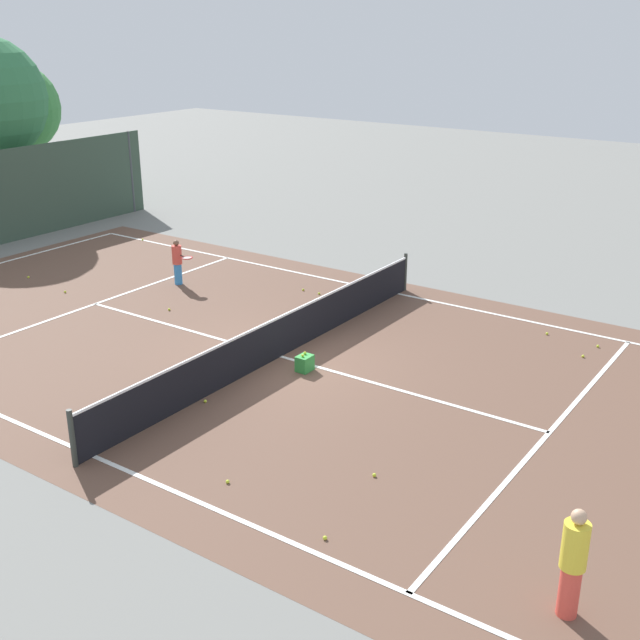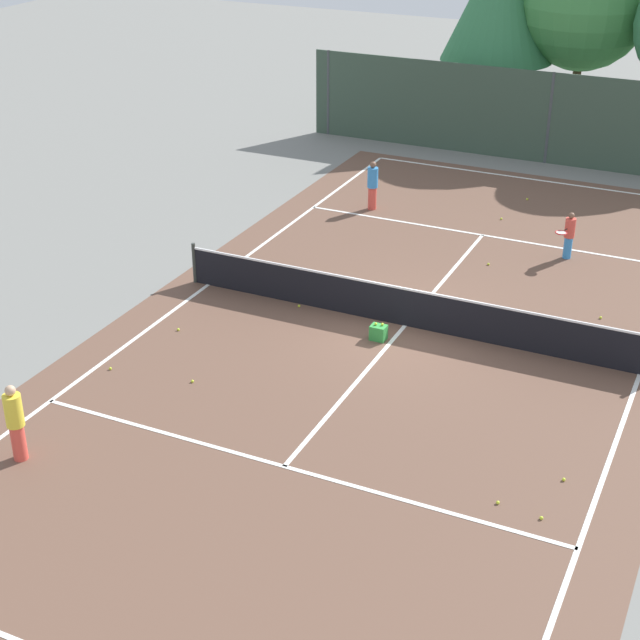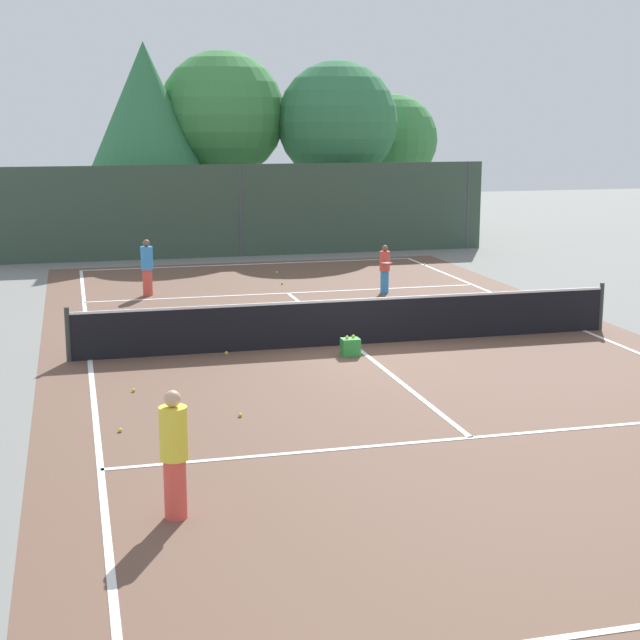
{
  "view_description": "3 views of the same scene",
  "coord_description": "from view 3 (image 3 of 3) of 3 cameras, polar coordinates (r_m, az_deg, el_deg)",
  "views": [
    {
      "loc": [
        -13.44,
        -10.44,
        7.32
      ],
      "look_at": [
        0.78,
        -0.58,
        0.79
      ],
      "focal_mm": 44.76,
      "sensor_mm": 36.0,
      "label": 1
    },
    {
      "loc": [
        7.06,
        -19.82,
        10.81
      ],
      "look_at": [
        -0.86,
        -2.99,
        1.34
      ],
      "focal_mm": 54.97,
      "sensor_mm": 36.0,
      "label": 2
    },
    {
      "loc": [
        -5.72,
        -19.45,
        4.77
      ],
      "look_at": [
        -0.97,
        -0.96,
        0.79
      ],
      "focal_mm": 54.52,
      "sensor_mm": 36.0,
      "label": 3
    }
  ],
  "objects": [
    {
      "name": "player_0",
      "position": [
        26.87,
        -10.12,
        3.08
      ],
      "size": [
        0.33,
        0.33,
        1.54
      ],
      "color": "#E54C3F",
      "rests_on": "ground_plane"
    },
    {
      "name": "tennis_ball_3",
      "position": [
        20.06,
        -5.52,
        -1.92
      ],
      "size": [
        0.07,
        0.07,
        0.07
      ],
      "primitive_type": "sphere",
      "color": "#CCE533",
      "rests_on": "ground_plane"
    },
    {
      "name": "tennis_ball_8",
      "position": [
        17.57,
        -10.9,
        -4.07
      ],
      "size": [
        0.07,
        0.07,
        0.07
      ],
      "primitive_type": "sphere",
      "color": "#CCE533",
      "rests_on": "ground_plane"
    },
    {
      "name": "player_2",
      "position": [
        26.85,
        3.82,
        3.04
      ],
      "size": [
        0.47,
        0.87,
        1.34
      ],
      "color": "#388CD8",
      "rests_on": "ground_plane"
    },
    {
      "name": "ball_crate",
      "position": [
        19.83,
        1.8,
        -1.59
      ],
      "size": [
        0.37,
        0.29,
        0.43
      ],
      "color": "green",
      "rests_on": "ground_plane"
    },
    {
      "name": "player_1",
      "position": [
        11.89,
        -8.56,
        -7.75
      ],
      "size": [
        0.34,
        0.34,
        1.61
      ],
      "color": "#E54C3F",
      "rests_on": "ground_plane"
    },
    {
      "name": "tennis_ball_6",
      "position": [
        25.13,
        0.86,
        0.93
      ],
      "size": [
        0.07,
        0.07,
        0.07
      ],
      "primitive_type": "sphere",
      "color": "#CCE533",
      "rests_on": "ground_plane"
    },
    {
      "name": "tennis_ball_10",
      "position": [
        15.9,
        -4.7,
        -5.58
      ],
      "size": [
        0.07,
        0.07,
        0.07
      ],
      "primitive_type": "sphere",
      "color": "#CCE533",
      "rests_on": "ground_plane"
    },
    {
      "name": "tree_1",
      "position": [
        37.83,
        -5.78,
        11.9
      ],
      "size": [
        4.8,
        4.8,
        7.28
      ],
      "color": "brown",
      "rests_on": "ground_plane"
    },
    {
      "name": "perimeter_fence",
      "position": [
        34.08,
        -4.7,
        6.42
      ],
      "size": [
        18.0,
        0.12,
        3.2
      ],
      "color": "#384C3D",
      "rests_on": "ground_plane"
    },
    {
      "name": "tennis_net",
      "position": [
        20.72,
        1.94,
        -0.08
      ],
      "size": [
        11.9,
        0.1,
        1.1
      ],
      "color": "#333833",
      "rests_on": "ground_plane"
    },
    {
      "name": "tree_0",
      "position": [
        37.63,
        1.02,
        11.54
      ],
      "size": [
        4.58,
        4.58,
        6.9
      ],
      "color": "brown",
      "rests_on": "ground_plane"
    },
    {
      "name": "tree_2",
      "position": [
        41.11,
        4.28,
        10.48
      ],
      "size": [
        3.73,
        3.73,
        5.74
      ],
      "color": "brown",
      "rests_on": "ground_plane"
    },
    {
      "name": "tennis_ball_7",
      "position": [
        30.37,
        -2.55,
        2.81
      ],
      "size": [
        0.07,
        0.07,
        0.07
      ],
      "primitive_type": "sphere",
      "color": "#CCE533",
      "rests_on": "ground_plane"
    },
    {
      "name": "tennis_ball_12",
      "position": [
        24.44,
        9.83,
        0.44
      ],
      "size": [
        0.07,
        0.07,
        0.07
      ],
      "primitive_type": "sphere",
      "color": "#CCE533",
      "rests_on": "ground_plane"
    },
    {
      "name": "tennis_ball_1",
      "position": [
        15.43,
        -11.65,
        -6.35
      ],
      "size": [
        0.07,
        0.07,
        0.07
      ],
      "primitive_type": "sphere",
      "color": "#CCE533",
      "rests_on": "ground_plane"
    },
    {
      "name": "tennis_ball_11",
      "position": [
        23.92,
        10.34,
        0.17
      ],
      "size": [
        0.07,
        0.07,
        0.07
      ],
      "primitive_type": "sphere",
      "color": "#CCE533",
      "rests_on": "ground_plane"
    },
    {
      "name": "tree_3",
      "position": [
        36.64,
        -10.23,
        12.11
      ],
      "size": [
        4.24,
        4.24,
        7.47
      ],
      "color": "brown",
      "rests_on": "ground_plane"
    },
    {
      "name": "tennis_ball_0",
      "position": [
        28.34,
        -2.24,
        2.16
      ],
      "size": [
        0.07,
        0.07,
        0.07
      ],
      "primitive_type": "sphere",
      "color": "#CCE533",
      "rests_on": "ground_plane"
    },
    {
      "name": "court_surface",
      "position": [
        20.83,
        1.93,
        -1.45
      ],
      "size": [
        13.0,
        25.0,
        0.01
      ],
      "color": "brown",
      "rests_on": "ground_plane"
    },
    {
      "name": "ground_plane",
      "position": [
        20.83,
        1.93,
        -1.46
      ],
      "size": [
        80.0,
        80.0,
        0.0
      ],
      "primitive_type": "plane",
      "color": "slate"
    },
    {
      "name": "tennis_ball_4",
      "position": [
        32.18,
        6.16,
        3.26
      ],
      "size": [
        0.07,
        0.07,
        0.07
      ],
      "primitive_type": "sphere",
      "color": "#CCE533",
      "rests_on": "ground_plane"
    }
  ]
}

